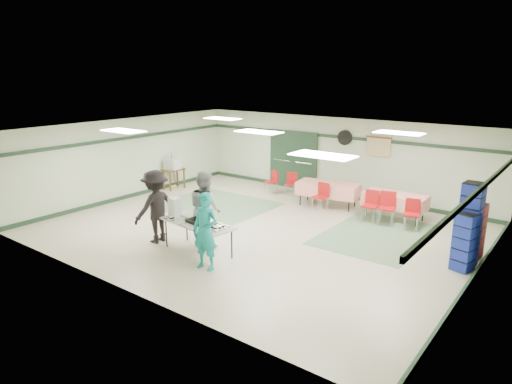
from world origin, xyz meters
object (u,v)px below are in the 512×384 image
Objects in this scene: volunteer_dark at (156,206)px; dining_table_a at (395,200)px; volunteer_grey at (205,208)px; dining_table_b at (328,189)px; printer_table at (174,172)px; broom at (174,170)px; volunteer_teal at (205,231)px; office_printer at (172,164)px; chair_loose_b at (273,180)px; chair_d at (322,194)px; crate_stack_red at (475,230)px; chair_c at (412,211)px; crate_stack_blue_a at (470,225)px; crate_stack_blue_b at (465,242)px; serving_table at (197,224)px; chair_a at (387,204)px; chair_loose_a at (291,181)px; chair_b at (371,202)px.

volunteer_dark reaches higher than dining_table_a.
dining_table_b is at bearing -80.57° from volunteer_grey.
printer_table is 0.61× the size of broom.
volunteer_teal is 3.49× the size of office_printer.
volunteer_dark is 2.32× the size of chair_loose_b.
broom is at bearing -166.13° from chair_d.
crate_stack_red reaches higher than office_printer.
volunteer_grey is at bearing -144.99° from chair_c.
chair_loose_b is (-2.34, 0.27, -0.08)m from dining_table_b.
crate_stack_blue_a is at bearing -42.84° from dining_table_a.
crate_stack_blue_a is at bearing 0.64° from printer_table.
crate_stack_blue_b is 10.36m from printer_table.
crate_stack_blue_b is 2.62× the size of office_printer.
crate_stack_blue_b reaches higher than dining_table_a.
chair_d is 5.76m from printer_table.
crate_stack_blue_a is at bearing 1.61° from chair_loose_b.
volunteer_teal is 1.33× the size of crate_stack_red.
broom is (-7.88, -1.35, 0.12)m from dining_table_a.
chair_c is 8.55m from office_printer.
serving_table is 2.15× the size of chair_a.
volunteer_teal reaches higher than chair_loose_a.
office_printer is (-5.60, -1.46, 0.37)m from dining_table_b.
crate_stack_red reaches higher than crate_stack_blue_b.
chair_a is 0.48m from chair_b.
volunteer_teal is 0.92× the size of volunteer_grey.
volunteer_grey is at bearing -95.98° from chair_loose_a.
volunteer_dark is 1.43× the size of crate_stack_red.
serving_table is 6.45m from crate_stack_red.
chair_a is at bearing 11.63° from printer_table.
office_printer reaches higher than chair_a.
broom is (-0.08, 0.11, -0.25)m from office_printer.
crate_stack_blue_a is at bearing -19.30° from broom.
chair_b reaches higher than printer_table.
crate_stack_blue_b reaches higher than chair_b.
chair_b is 3.47m from crate_stack_blue_a.
serving_table is 1.38m from volunteer_dark.
volunteer_teal is 1.84× the size of chair_a.
chair_loose_a is at bearing 172.34° from dining_table_a.
volunteer_teal is 5.79m from crate_stack_blue_a.
chair_b is at bearing 12.03° from printer_table.
chair_b is at bearing 9.77° from chair_loose_b.
printer_table is at bearing -165.23° from chair_d.
dining_table_b is at bearing 105.67° from chair_d.
chair_d is at bearing -89.47° from dining_table_b.
office_printer is (-3.26, -1.73, 0.45)m from chair_loose_b.
office_printer reaches higher than chair_loose_a.
broom is (-0.08, 0.08, 0.07)m from printer_table.
crate_stack_blue_a is 2.32× the size of printer_table.
volunteer_grey is 2.13× the size of chair_d.
volunteer_teal is 5.33m from chair_d.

